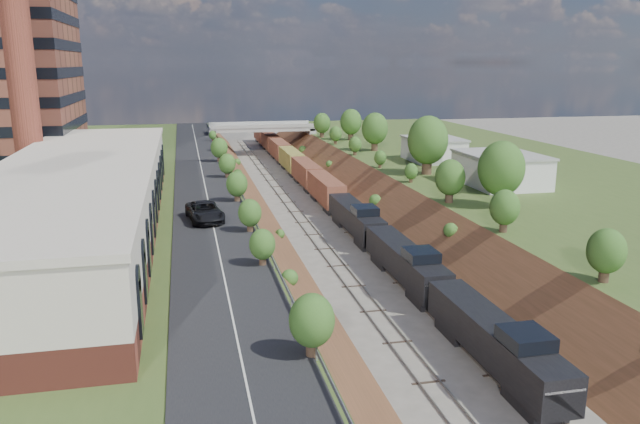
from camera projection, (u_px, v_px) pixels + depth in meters
platform_left at (69, 210)px, 80.66m from camera, size 44.00×180.00×5.00m
platform_right at (530, 189)px, 94.45m from camera, size 44.00×180.00×5.00m
embankment_left at (240, 220)px, 85.84m from camera, size 10.00×180.00×10.00m
embankment_right at (391, 212)px, 90.44m from camera, size 10.00×180.00×10.00m
rail_left_track at (299, 216)px, 87.58m from camera, size 1.58×180.00×0.18m
rail_right_track at (335, 214)px, 88.66m from camera, size 1.58×180.00×0.18m
road at (205, 185)px, 83.72m from camera, size 8.00×180.00×0.10m
guardrail at (235, 181)px, 84.28m from camera, size 0.10×171.00×0.70m
commercial_building at (79, 198)px, 59.41m from camera, size 14.30×62.30×7.00m
smokestack at (16, 28)px, 70.98m from camera, size 3.20×3.20×40.00m
overpass at (262, 134)px, 145.87m from camera, size 24.50×8.30×7.40m
white_building_near at (500, 170)px, 83.82m from camera, size 9.00×12.00×4.00m
white_building_far at (434, 150)px, 104.65m from camera, size 8.00×10.00×3.60m
tree_right_large at (501, 169)px, 70.51m from camera, size 5.25×5.25×7.61m
tree_left_crest at (276, 258)px, 46.05m from camera, size 2.45×2.45×3.55m
freight_train at (307, 173)px, 107.49m from camera, size 2.84×145.53×4.55m
suv at (205, 212)px, 64.60m from camera, size 4.16×7.41×1.96m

